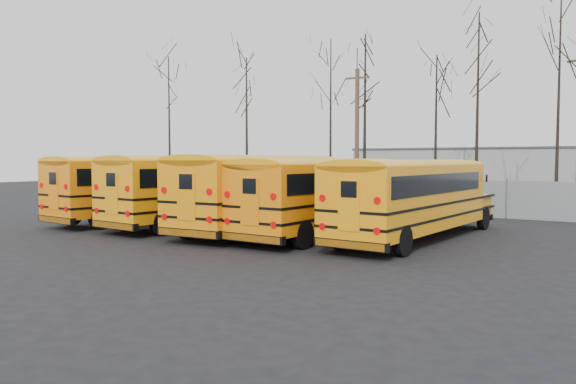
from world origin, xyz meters
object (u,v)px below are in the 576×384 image
Objects in this scene: bus_d at (327,190)px; utility_pole_left at (357,135)px; bus_c at (265,186)px; bus_a at (152,183)px; bus_e at (414,192)px; bus_b at (207,184)px.

utility_pole_left is at bearing 113.03° from bus_d.
bus_c reaches higher than bus_d.
bus_a is at bearing 176.22° from bus_c.
bus_d is 1.01× the size of bus_e.
bus_b is at bearing 175.19° from bus_c.
utility_pole_left is (0.68, 14.50, 2.79)m from bus_b.
bus_d reaches higher than bus_e.
bus_c reaches higher than bus_e.
bus_b is (3.71, 0.05, 0.02)m from bus_a.
bus_b is 3.43m from bus_c.
bus_a is 1.04× the size of bus_d.
bus_b is 1.06× the size of bus_e.
bus_c reaches higher than bus_a.
bus_e is 1.24× the size of utility_pole_left.
bus_d is at bearing -169.75° from bus_e.
bus_b is 14.78m from utility_pole_left.
bus_b reaches higher than bus_e.
bus_a is at bearing -114.96° from utility_pole_left.
utility_pole_left reaches higher than bus_c.
bus_c is 1.32× the size of utility_pole_left.
bus_a is at bearing -178.21° from bus_d.
bus_c is at bearing -172.27° from bus_e.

